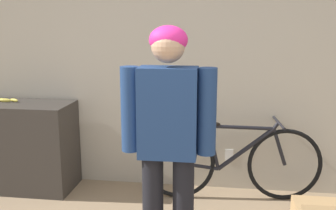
{
  "coord_description": "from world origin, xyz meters",
  "views": [
    {
      "loc": [
        0.47,
        -1.32,
        1.66
      ],
      "look_at": [
        0.12,
        1.13,
        1.14
      ],
      "focal_mm": 42.0,
      "sensor_mm": 36.0,
      "label": 1
    }
  ],
  "objects": [
    {
      "name": "side_shelf",
      "position": [
        -1.5,
        2.21,
        0.44
      ],
      "size": [
        1.0,
        0.51,
        0.88
      ],
      "color": "#38332D",
      "rests_on": "ground_plane"
    },
    {
      "name": "person",
      "position": [
        0.12,
        1.13,
        0.97
      ],
      "size": [
        0.62,
        0.24,
        1.64
      ],
      "rotation": [
        0.0,
        0.0,
        0.01
      ],
      "color": "black",
      "rests_on": "ground_plane"
    },
    {
      "name": "wall_back",
      "position": [
        0.0,
        2.52,
        1.3
      ],
      "size": [
        8.0,
        0.07,
        2.6
      ],
      "color": "#B7AD99",
      "rests_on": "ground_plane"
    },
    {
      "name": "bicycle",
      "position": [
        0.56,
        2.24,
        0.37
      ],
      "size": [
        1.69,
        0.46,
        0.77
      ],
      "rotation": [
        0.0,
        0.0,
        0.09
      ],
      "color": "black",
      "rests_on": "ground_plane"
    },
    {
      "name": "banana",
      "position": [
        -1.69,
        2.26,
        0.9
      ],
      "size": [
        0.29,
        0.08,
        0.04
      ],
      "color": "#EAD64C",
      "rests_on": "side_shelf"
    }
  ]
}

